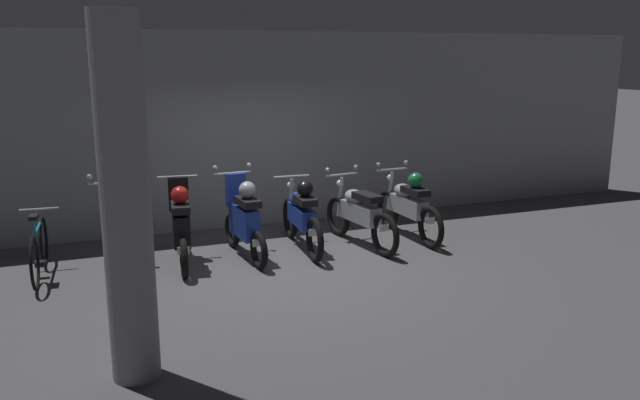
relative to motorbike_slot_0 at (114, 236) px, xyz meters
name	(u,v)px	position (x,y,z in m)	size (l,w,h in m)	color
ground_plane	(291,269)	(2.24, -0.64, -0.53)	(80.00, 80.00, 0.00)	#4C4C4F
back_wall	(241,130)	(2.24, 1.93, 1.09)	(16.00, 0.30, 3.24)	gray
motorbike_slot_0	(114,236)	(0.00, 0.00, 0.00)	(0.59, 1.68, 1.29)	black
motorbike_slot_1	(181,225)	(0.90, 0.11, 0.04)	(0.56, 1.68, 1.18)	black
motorbike_slot_2	(244,219)	(1.79, 0.10, 0.04)	(0.59, 1.68, 1.29)	black
motorbike_slot_3	(301,215)	(2.69, 0.17, 0.00)	(0.56, 1.95, 1.08)	black
motorbike_slot_4	(359,214)	(3.58, 0.05, -0.04)	(0.58, 1.94, 1.15)	black
motorbike_slot_5	(408,205)	(4.48, 0.16, 0.00)	(0.59, 1.95, 1.15)	black
bicycle	(39,250)	(-0.93, 0.26, -0.17)	(0.50, 1.73, 0.89)	black
support_pillar	(126,204)	(-0.03, -2.99, 1.09)	(0.43, 0.43, 3.24)	gray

